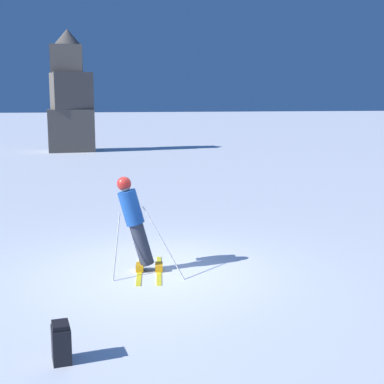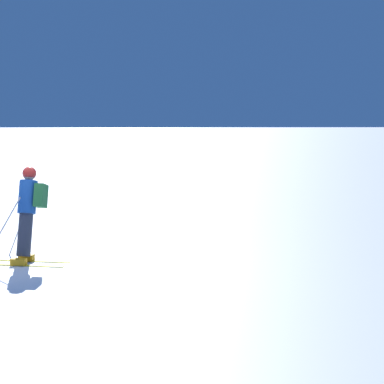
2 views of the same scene
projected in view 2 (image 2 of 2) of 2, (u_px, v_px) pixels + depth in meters
name	position (u px, v px, depth m)	size (l,w,h in m)	color
ground_plane	(22.00, 265.00, 11.90)	(300.00, 300.00, 0.00)	white
skier	(28.00, 208.00, 12.13)	(1.26, 1.77, 1.82)	yellow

